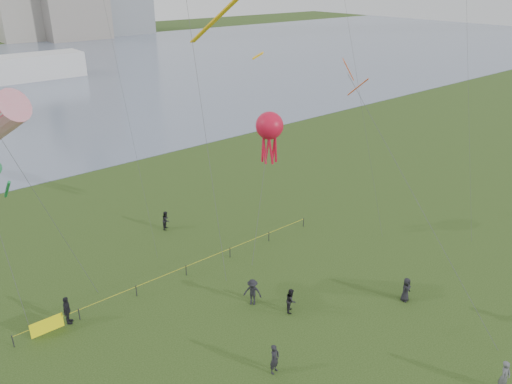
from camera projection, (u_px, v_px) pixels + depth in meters
pavilion_right at (37, 66)px, 103.01m from camera, size 18.00×7.00×5.00m
fence at (107, 301)px, 32.77m from camera, size 24.07×0.07×1.05m
kite_flyer at (504, 377)px, 26.09m from camera, size 0.73×0.51×1.93m
spectator_a at (291, 300)px, 32.39m from camera, size 1.04×1.02×1.68m
spectator_b at (253, 292)px, 33.03m from camera, size 1.31×1.39×1.89m
spectator_c at (67, 310)px, 31.21m from camera, size 0.99×1.21×1.93m
spectator_d at (406, 289)px, 33.45m from camera, size 0.90×0.65×1.72m
spectator_f at (275, 359)px, 27.36m from camera, size 0.75×0.59×1.83m
spectator_g at (166, 220)px, 42.86m from camera, size 1.01×1.00×1.65m
kite_octopus at (269, 127)px, 37.35m from camera, size 4.51×3.16×10.89m
kite_delta at (356, 83)px, 31.59m from camera, size 1.47×13.13×15.32m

